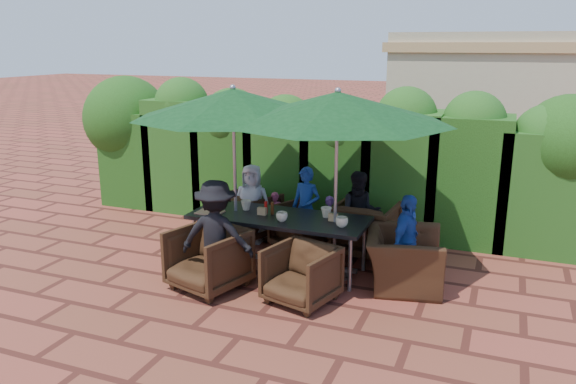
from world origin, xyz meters
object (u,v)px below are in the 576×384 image
at_px(chair_near_left, 208,256).
at_px(chair_near_right, 301,272).
at_px(umbrella_left, 233,103).
at_px(chair_far_right, 366,226).
at_px(chair_far_left, 250,212).
at_px(chair_end_right, 404,250).
at_px(umbrella_right, 338,108).
at_px(chair_far_mid, 302,224).
at_px(dining_table, 279,221).

height_order(chair_near_left, chair_near_right, chair_near_left).
height_order(umbrella_left, chair_far_right, umbrella_left).
distance_m(chair_far_left, chair_near_right, 2.46).
relative_size(chair_near_right, chair_end_right, 0.71).
xyz_separation_m(umbrella_right, chair_far_right, (0.19, 0.92, -1.78)).
height_order(chair_far_left, chair_end_right, chair_end_right).
bearing_deg(chair_far_mid, umbrella_right, 155.83).
distance_m(dining_table, chair_far_right, 1.38).
relative_size(dining_table, chair_end_right, 2.25).
bearing_deg(chair_far_right, chair_near_right, 84.52).
bearing_deg(chair_far_right, chair_far_left, 1.78).
relative_size(chair_far_left, chair_near_left, 0.94).
bearing_deg(umbrella_right, umbrella_left, -179.21).
xyz_separation_m(umbrella_left, chair_near_left, (0.07, -0.92, -1.79)).
bearing_deg(dining_table, umbrella_left, 178.64).
height_order(umbrella_right, chair_far_right, umbrella_right).
height_order(chair_near_left, chair_end_right, chair_end_right).
relative_size(umbrella_right, chair_far_right, 3.34).
height_order(umbrella_left, chair_far_mid, umbrella_left).
height_order(dining_table, chair_far_left, chair_far_left).
xyz_separation_m(umbrella_right, chair_far_left, (-1.70, 1.02, -1.81)).
bearing_deg(chair_far_right, dining_table, 49.47).
xyz_separation_m(chair_far_left, chair_far_mid, (0.94, -0.19, -0.03)).
height_order(chair_far_left, chair_near_right, chair_far_left).
distance_m(umbrella_right, chair_end_right, 1.97).
bearing_deg(chair_near_right, chair_near_left, -162.07).
xyz_separation_m(chair_near_right, chair_end_right, (1.03, 0.93, 0.08)).
bearing_deg(chair_near_right, chair_far_mid, 125.36).
xyz_separation_m(chair_far_left, chair_near_left, (0.35, -1.96, 0.02)).
distance_m(dining_table, chair_far_mid, 0.91).
height_order(dining_table, chair_end_right, chair_end_right).
xyz_separation_m(umbrella_left, chair_far_right, (1.61, 0.94, -1.78)).
bearing_deg(chair_far_mid, chair_far_left, 11.90).
height_order(chair_far_left, chair_far_right, chair_far_right).
distance_m(chair_far_right, chair_end_right, 1.12).
distance_m(umbrella_left, chair_end_right, 2.90).
bearing_deg(umbrella_right, chair_far_right, 78.22).
distance_m(dining_table, umbrella_left, 1.67).
distance_m(umbrella_right, chair_near_right, 2.04).
height_order(chair_far_right, chair_near_right, chair_far_right).
bearing_deg(chair_far_mid, dining_table, 112.46).
height_order(umbrella_right, chair_near_left, umbrella_right).
distance_m(umbrella_right, chair_near_left, 2.43).
bearing_deg(chair_near_right, chair_far_right, 95.09).
xyz_separation_m(chair_far_right, chair_near_right, (-0.33, -1.80, -0.05)).
relative_size(umbrella_left, chair_near_left, 3.17).
xyz_separation_m(chair_far_right, chair_near_left, (-1.54, -1.86, -0.00)).
height_order(dining_table, chair_near_right, chair_near_right).
xyz_separation_m(dining_table, chair_near_left, (-0.58, -0.91, -0.25)).
bearing_deg(chair_end_right, chair_near_right, 120.88).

